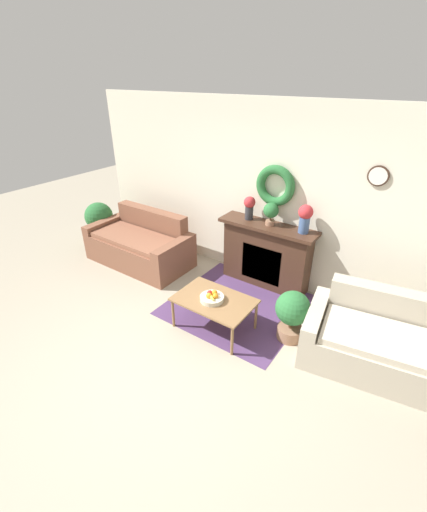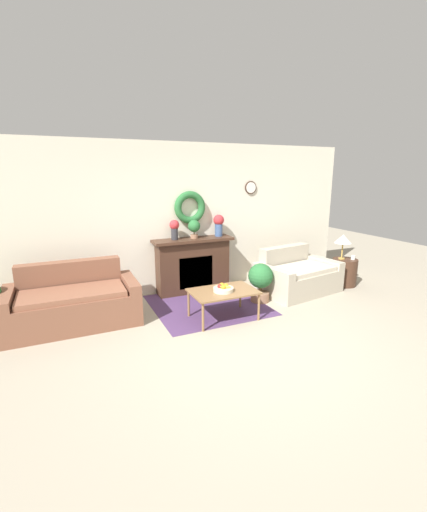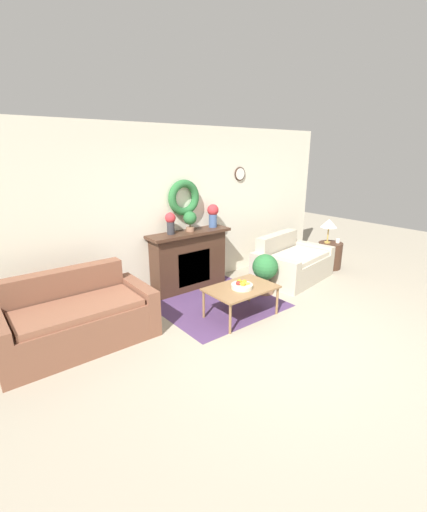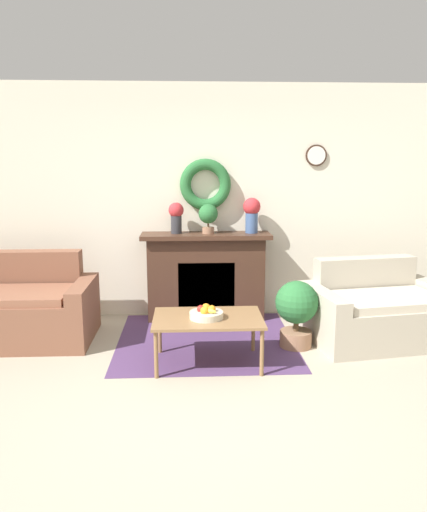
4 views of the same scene
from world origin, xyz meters
name	(u,v)px [view 2 (image 2 of 4)]	position (x,y,z in m)	size (l,w,h in m)	color
ground_plane	(259,350)	(0.00, 0.00, 0.00)	(16.00, 16.00, 0.00)	#9E937F
floor_rug	(208,305)	(0.02, 1.65, 0.00)	(1.80, 1.75, 0.01)	#4C335B
wall_back	(186,218)	(0.00, 2.61, 1.36)	(6.80, 0.19, 2.70)	beige
fireplace	(193,265)	(0.05, 2.40, 0.51)	(1.48, 0.41, 1.01)	#42281C
couch_left	(73,303)	(-2.06, 1.79, 0.32)	(1.81, 0.93, 0.88)	brown
loveseat_right	(296,276)	(1.81, 1.61, 0.29)	(1.58, 1.16, 0.80)	#B2A893
coffee_table	(223,293)	(0.02, 1.06, 0.41)	(0.99, 0.65, 0.45)	olive
fruit_bowl	(223,289)	(0.00, 1.03, 0.49)	(0.30, 0.30, 0.12)	beige
side_table_by_loveseat	(344,272)	(2.90, 1.52, 0.26)	(0.47, 0.47, 0.53)	#42281C
table_lamp	(343,239)	(2.84, 1.56, 0.92)	(0.33, 0.33, 0.48)	#B28E42
mug	(353,257)	(3.00, 1.43, 0.57)	(0.08, 0.08, 0.08)	silver
vase_on_mantel_left	(174,228)	(-0.29, 2.41, 1.22)	(0.17, 0.17, 0.35)	#2D2D33
vase_on_mantel_right	(219,224)	(0.57, 2.41, 1.25)	(0.20, 0.20, 0.40)	#3D5684
potted_plant_on_mantel	(194,227)	(0.07, 2.39, 1.22)	(0.22, 0.22, 0.34)	#8E664C
potted_plant_floor_by_loveseat	(260,280)	(0.91, 1.44, 0.39)	(0.42, 0.42, 0.67)	#8E664C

